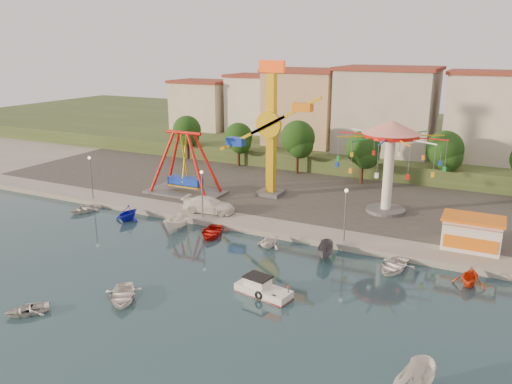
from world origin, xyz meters
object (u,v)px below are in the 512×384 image
Objects in this scene: pirate_ship_ride at (185,164)px; cabin_motorboat at (262,290)px; kamikaze_tower at (274,135)px; skiff at (415,384)px; rowboat_a at (122,295)px; van at (209,205)px; wave_swinger at (390,146)px.

pirate_ship_ride reaches higher than cabin_motorboat.
kamikaze_tower reaches higher than cabin_motorboat.
cabin_motorboat is 1.10× the size of skiff.
rowboat_a is 0.92× the size of skiff.
rowboat_a is at bearing -66.29° from pirate_ship_ride.
pirate_ship_ride is at bearing 43.03° from van.
wave_swinger is at bearing 89.42° from cabin_motorboat.
pirate_ship_ride is at bearing 146.92° from cabin_motorboat.
kamikaze_tower is 2.78× the size of van.
van is at bearing -153.25° from wave_swinger.
pirate_ship_ride is 8.92m from van.
rowboat_a is 21.94m from skiff.
skiff is at bearing -39.52° from rowboat_a.
pirate_ship_ride is at bearing -159.45° from kamikaze_tower.
pirate_ship_ride is 27.96m from cabin_motorboat.
kamikaze_tower is 12.05m from van.
kamikaze_tower is (10.51, 3.94, 3.94)m from pirate_ship_ride.
wave_swinger reaches higher than van.
van is (-26.05, 20.89, 0.62)m from skiff.
cabin_motorboat is 10.74m from rowboat_a.
rowboat_a is at bearing -177.01° from van.
rowboat_a is (10.81, -24.63, -3.98)m from pirate_ship_ride.
wave_swinger is at bearing -72.35° from van.
pirate_ship_ride is 2.29× the size of skiff.
skiff is at bearing -74.75° from wave_swinger.
kamikaze_tower reaches higher than van.
rowboat_a is (-9.21, -5.53, -0.01)m from cabin_motorboat.
pirate_ship_ride is 0.61× the size of kamikaze_tower.
van is at bearing 151.97° from skiff.
wave_swinger is 32.56m from rowboat_a.
kamikaze_tower is at bearing 179.65° from wave_swinger.
rowboat_a is at bearing -115.74° from wave_swinger.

